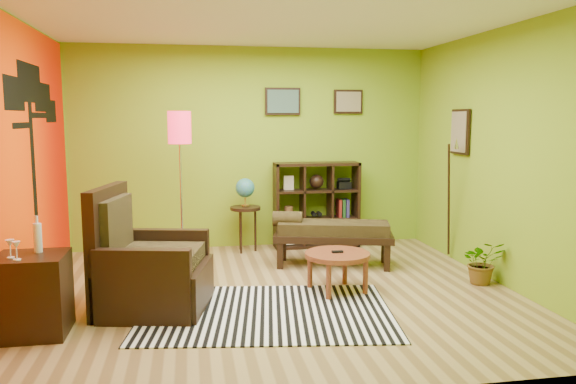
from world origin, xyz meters
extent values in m
plane|color=#A88751|center=(0.00, 0.00, 0.00)|extent=(5.00, 5.00, 0.00)
cube|color=#7CA21D|center=(0.00, 2.25, 1.40)|extent=(5.00, 0.04, 2.80)
cube|color=#7CA21D|center=(0.00, -2.25, 1.40)|extent=(5.00, 0.04, 2.80)
cube|color=#7CA21D|center=(-2.50, 0.00, 1.40)|extent=(0.04, 4.50, 2.80)
cube|color=#7CA21D|center=(2.50, 0.00, 1.40)|extent=(0.04, 4.50, 2.80)
cube|color=white|center=(0.00, 0.00, 2.80)|extent=(5.00, 4.50, 0.04)
cube|color=#EB3B00|center=(-2.48, 0.00, 1.40)|extent=(0.01, 4.45, 2.75)
cube|color=black|center=(-2.46, 0.55, 1.05)|extent=(0.01, 0.14, 2.10)
cube|color=black|center=(-2.46, 0.05, 2.05)|extent=(0.01, 0.65, 0.32)
cube|color=black|center=(-2.46, 0.60, 2.18)|extent=(0.01, 0.85, 0.40)
cube|color=black|center=(-2.46, 1.10, 2.05)|extent=(0.01, 0.70, 0.32)
cube|color=black|center=(-2.46, 1.45, 1.90)|extent=(0.01, 0.50, 0.26)
cube|color=black|center=(0.45, 2.22, 2.05)|extent=(0.50, 0.03, 0.38)
cube|color=#4E7566|center=(0.45, 2.19, 2.05)|extent=(0.44, 0.01, 0.32)
cube|color=black|center=(1.40, 2.22, 2.05)|extent=(0.42, 0.03, 0.34)
cube|color=#9B8D66|center=(1.40, 2.19, 2.05)|extent=(0.36, 0.01, 0.28)
cube|color=black|center=(2.47, 0.90, 1.65)|extent=(0.03, 0.44, 0.56)
cube|color=#9B8D66|center=(2.44, 0.90, 1.65)|extent=(0.01, 0.38, 0.50)
cylinder|color=black|center=(2.35, 0.90, 0.78)|extent=(0.23, 0.34, 1.46)
cone|color=silver|center=(2.35, 0.75, 1.52)|extent=(0.08, 0.09, 0.16)
cube|color=white|center=(-0.18, -0.58, 0.01)|extent=(2.55, 1.93, 0.01)
cylinder|color=brown|center=(0.65, -0.06, 0.40)|extent=(0.68, 0.68, 0.05)
cylinder|color=brown|center=(0.80, 0.20, 0.19)|extent=(0.05, 0.05, 0.37)
cylinder|color=brown|center=(0.39, 0.10, 0.19)|extent=(0.05, 0.05, 0.37)
cylinder|color=brown|center=(0.91, -0.22, 0.19)|extent=(0.05, 0.05, 0.37)
cylinder|color=brown|center=(0.49, -0.32, 0.19)|extent=(0.05, 0.05, 0.37)
cube|color=black|center=(0.65, -0.06, 0.43)|extent=(0.12, 0.05, 0.02)
cube|color=black|center=(-1.20, -0.28, 0.22)|extent=(1.12, 1.10, 0.43)
cube|color=black|center=(-1.64, -0.18, 0.59)|extent=(0.30, 0.93, 1.18)
cube|color=black|center=(-1.29, -0.71, 0.34)|extent=(0.86, 0.28, 0.69)
cube|color=black|center=(-1.11, 0.16, 0.34)|extent=(0.86, 0.28, 0.69)
cube|color=#FFD262|center=(-1.17, -0.28, 0.51)|extent=(0.89, 0.87, 0.15)
cube|color=#FFD262|center=(-1.56, -0.20, 0.81)|extent=(0.24, 0.69, 0.54)
cube|color=black|center=(-2.20, -0.75, 0.34)|extent=(0.58, 0.53, 0.69)
cylinder|color=white|center=(-2.15, -0.65, 0.81)|extent=(0.07, 0.07, 0.25)
cylinder|color=white|center=(-2.15, -0.65, 0.97)|extent=(0.02, 0.02, 0.07)
cylinder|color=white|center=(-2.32, -0.83, 0.69)|extent=(0.06, 0.06, 0.01)
cylinder|color=white|center=(-2.32, -0.83, 0.74)|extent=(0.01, 0.01, 0.09)
cone|color=white|center=(-2.32, -0.83, 0.81)|extent=(0.07, 0.07, 0.06)
cylinder|color=white|center=(-2.25, -0.91, 0.69)|extent=(0.06, 0.06, 0.01)
cylinder|color=white|center=(-2.25, -0.91, 0.74)|extent=(0.01, 0.01, 0.09)
cone|color=white|center=(-2.25, -0.91, 0.81)|extent=(0.07, 0.07, 0.06)
cylinder|color=silver|center=(-0.97, 1.20, 0.02)|extent=(0.29, 0.29, 0.03)
cylinder|color=silver|center=(-0.97, 1.20, 0.88)|extent=(0.03, 0.03, 1.76)
cylinder|color=red|center=(-0.97, 1.20, 1.71)|extent=(0.28, 0.28, 0.39)
cylinder|color=black|center=(-0.12, 1.89, 0.60)|extent=(0.41, 0.41, 0.04)
cylinder|color=black|center=(0.01, 1.89, 0.29)|extent=(0.03, 0.03, 0.58)
cylinder|color=black|center=(-0.19, 2.01, 0.29)|extent=(0.03, 0.03, 0.58)
cylinder|color=black|center=(-0.20, 1.78, 0.29)|extent=(0.03, 0.03, 0.58)
cylinder|color=gold|center=(-0.12, 1.89, 0.64)|extent=(0.10, 0.10, 0.02)
cylinder|color=gold|center=(-0.12, 1.89, 0.70)|extent=(0.02, 0.02, 0.10)
sphere|color=blue|center=(-0.12, 1.89, 0.88)|extent=(0.26, 0.26, 0.26)
cube|color=black|center=(0.32, 2.03, 0.60)|extent=(0.04, 0.35, 1.20)
cube|color=black|center=(1.48, 2.03, 0.60)|extent=(0.04, 0.35, 1.20)
cube|color=black|center=(0.90, 2.03, 0.02)|extent=(1.20, 0.35, 0.04)
cube|color=black|center=(0.90, 2.03, 1.18)|extent=(1.20, 0.35, 0.04)
cube|color=black|center=(0.70, 2.03, 0.60)|extent=(0.03, 0.33, 1.12)
cube|color=black|center=(1.10, 2.03, 0.60)|extent=(0.03, 0.33, 1.12)
cube|color=black|center=(0.90, 2.03, 0.40)|extent=(1.12, 0.33, 0.03)
cube|color=black|center=(0.90, 2.03, 0.80)|extent=(1.12, 0.33, 0.03)
cylinder|color=beige|center=(0.50, 2.03, 0.09)|extent=(0.20, 0.20, 0.07)
sphere|color=black|center=(0.90, 2.03, 0.93)|extent=(0.20, 0.20, 0.20)
cube|color=black|center=(1.30, 2.03, 0.87)|extent=(0.18, 0.15, 0.10)
cylinder|color=black|center=(0.86, 2.03, 0.47)|extent=(0.06, 0.12, 0.06)
cylinder|color=black|center=(0.94, 2.03, 0.47)|extent=(0.06, 0.12, 0.06)
ellipsoid|color=#384C26|center=(1.30, 2.03, 0.10)|extent=(0.18, 0.18, 0.09)
cylinder|color=brown|center=(0.50, 2.03, 0.50)|extent=(0.12, 0.12, 0.18)
cube|color=beige|center=(0.50, 2.03, 0.92)|extent=(0.14, 0.03, 0.20)
cube|color=maroon|center=(1.23, 2.03, 0.54)|extent=(0.04, 0.18, 0.26)
cube|color=#1E4C1E|center=(1.28, 2.03, 0.54)|extent=(0.04, 0.18, 0.26)
cube|color=navy|center=(1.34, 2.03, 0.54)|extent=(0.04, 0.18, 0.26)
cube|color=black|center=(0.87, 0.96, 0.36)|extent=(1.53, 0.87, 0.08)
cube|color=#FFD262|center=(0.87, 0.96, 0.48)|extent=(1.42, 0.79, 0.15)
cylinder|color=#FFD262|center=(0.32, 1.11, 0.58)|extent=(0.40, 0.27, 0.19)
cube|color=black|center=(1.55, 1.00, 0.16)|extent=(0.09, 0.09, 0.32)
cube|color=black|center=(0.31, 1.33, 0.16)|extent=(0.09, 0.09, 0.32)
cube|color=black|center=(1.44, 0.60, 0.16)|extent=(0.09, 0.09, 0.32)
cube|color=black|center=(0.20, 0.93, 0.16)|extent=(0.09, 0.09, 0.32)
imported|color=#26661E|center=(2.30, -0.07, 0.19)|extent=(0.53, 0.57, 0.38)
camera|label=1|loc=(-0.87, -5.63, 1.83)|focal=35.00mm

